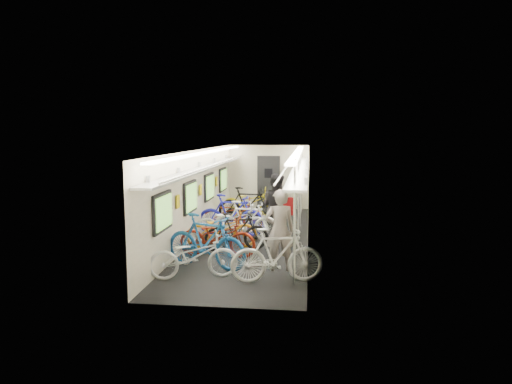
% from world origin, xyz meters
% --- Properties ---
extents(train_car_shell, '(10.00, 10.00, 10.00)m').
position_xyz_m(train_car_shell, '(-0.36, 0.71, 1.66)').
color(train_car_shell, black).
rests_on(train_car_shell, ground).
extents(bicycle_0, '(1.85, 1.09, 0.92)m').
position_xyz_m(bicycle_0, '(-0.73, -3.57, 0.46)').
color(bicycle_0, silver).
rests_on(bicycle_0, ground).
extents(bicycle_1, '(2.01, 1.20, 1.17)m').
position_xyz_m(bicycle_1, '(-0.64, -2.88, 0.58)').
color(bicycle_1, '#185093').
rests_on(bicycle_1, ground).
extents(bicycle_2, '(1.86, 0.80, 0.95)m').
position_xyz_m(bicycle_2, '(-0.58, -1.95, 0.48)').
color(bicycle_2, maroon).
rests_on(bicycle_2, ground).
extents(bicycle_3, '(1.63, 0.92, 0.95)m').
position_xyz_m(bicycle_3, '(-0.22, -1.38, 0.47)').
color(bicycle_3, black).
rests_on(bicycle_3, ground).
extents(bicycle_4, '(1.85, 0.97, 0.93)m').
position_xyz_m(bicycle_4, '(-0.64, -1.12, 0.46)').
color(bicycle_4, orange).
rests_on(bicycle_4, ground).
extents(bicycle_5, '(1.85, 0.71, 1.08)m').
position_xyz_m(bicycle_5, '(-0.12, -0.43, 0.54)').
color(bicycle_5, white).
rests_on(bicycle_5, ground).
extents(bicycle_6, '(2.09, 1.18, 1.04)m').
position_xyz_m(bicycle_6, '(-0.50, -0.52, 0.52)').
color(bicycle_6, '#B6B5BA').
rests_on(bicycle_6, ground).
extents(bicycle_7, '(1.99, 0.74, 1.17)m').
position_xyz_m(bicycle_7, '(-0.62, 0.23, 0.58)').
color(bicycle_7, '#1D1EAF').
rests_on(bicycle_7, ground).
extents(bicycle_8, '(1.90, 0.85, 0.97)m').
position_xyz_m(bicycle_8, '(-0.70, 0.94, 0.48)').
color(bicycle_8, maroon).
rests_on(bicycle_8, ground).
extents(bicycle_9, '(1.96, 0.67, 1.16)m').
position_xyz_m(bicycle_9, '(-0.40, 2.03, 0.58)').
color(bicycle_9, black).
rests_on(bicycle_9, ground).
extents(bicycle_10, '(1.97, 0.82, 1.01)m').
position_xyz_m(bicycle_10, '(-0.47, 3.16, 0.51)').
color(bicycle_10, gold).
rests_on(bicycle_10, ground).
extents(bicycle_11, '(1.85, 0.86, 1.07)m').
position_xyz_m(bicycle_11, '(0.92, -3.65, 0.54)').
color(bicycle_11, silver).
rests_on(bicycle_11, ground).
extents(passenger_near, '(0.69, 0.51, 1.71)m').
position_xyz_m(passenger_near, '(0.92, -2.86, 0.86)').
color(passenger_near, gray).
rests_on(passenger_near, ground).
extents(passenger_mid, '(1.09, 1.03, 1.78)m').
position_xyz_m(passenger_mid, '(0.64, 0.00, 0.89)').
color(passenger_mid, black).
rests_on(passenger_mid, ground).
extents(backpack, '(0.29, 0.23, 0.38)m').
position_xyz_m(backpack, '(1.04, -2.36, 1.28)').
color(backpack, '#B51217').
rests_on(backpack, passenger_near).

